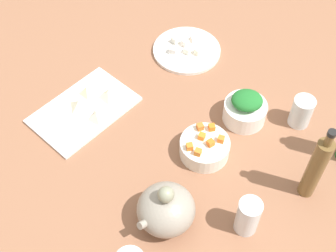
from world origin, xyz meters
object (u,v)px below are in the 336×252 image
plate_tofu (187,50)px  bowl_carrots (205,148)px  cutting_board (84,110)px  drinking_glass_0 (302,112)px  teapot (166,209)px  bottle_2 (316,168)px  drinking_glass_1 (248,216)px  bowl_greens (245,112)px

plate_tofu → bowl_carrots: size_ratio=1.64×
cutting_board → drinking_glass_0: drinking_glass_0 is taller
bowl_carrots → drinking_glass_0: size_ratio=1.44×
plate_tofu → teapot: 65.29cm
cutting_board → drinking_glass_0: bearing=133.9°
bottle_2 → teapot: bearing=-29.3°
bottle_2 → drinking_glass_1: 21.56cm
bottle_2 → bowl_greens: bearing=-102.7°
cutting_board → drinking_glass_1: 61.25cm
plate_tofu → cutting_board: bearing=-2.8°
cutting_board → drinking_glass_0: (-46.31, 48.08, 4.49)cm
bowl_greens → drinking_glass_0: drinking_glass_0 is taller
plate_tofu → bowl_greens: bowl_greens is taller
bowl_carrots → drinking_glass_1: size_ratio=1.23×
teapot → bottle_2: size_ratio=0.62×
plate_tofu → bottle_2: size_ratio=0.88×
bottle_2 → bowl_carrots: bearing=-66.9°
cutting_board → bowl_carrots: bowl_carrots is taller
cutting_board → plate_tofu: (-42.67, 2.08, 0.10)cm
bowl_carrots → drinking_glass_1: 25.38cm
drinking_glass_0 → cutting_board: bearing=-46.1°
cutting_board → bowl_carrots: bearing=114.2°
teapot → bottle_2: bottle_2 is taller
cutting_board → teapot: size_ratio=1.89×
cutting_board → teapot: bearing=82.3°
cutting_board → bottle_2: size_ratio=1.17×
drinking_glass_1 → cutting_board: bearing=-82.5°
bowl_carrots → bowl_greens: bearing=-176.9°
bowl_greens → teapot: bearing=12.9°
cutting_board → bottle_2: bottle_2 is taller
drinking_glass_1 → teapot: bearing=-47.5°
drinking_glass_0 → drinking_glass_1: drinking_glass_1 is taller
bowl_greens → bowl_carrots: size_ratio=0.91×
plate_tofu → drinking_glass_1: bearing=59.3°
bowl_carrots → teapot: size_ratio=0.86×
bowl_greens → drinking_glass_1: (26.86, 24.68, 2.63)cm
teapot → bottle_2: (-34.42, 19.34, 5.54)cm
teapot → bowl_carrots: bearing=-159.7°
bowl_greens → cutting_board: bearing=-45.8°
drinking_glass_0 → plate_tofu: bearing=-85.5°
bowl_carrots → drinking_glass_0: bearing=159.3°
plate_tofu → drinking_glass_0: bearing=94.5°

